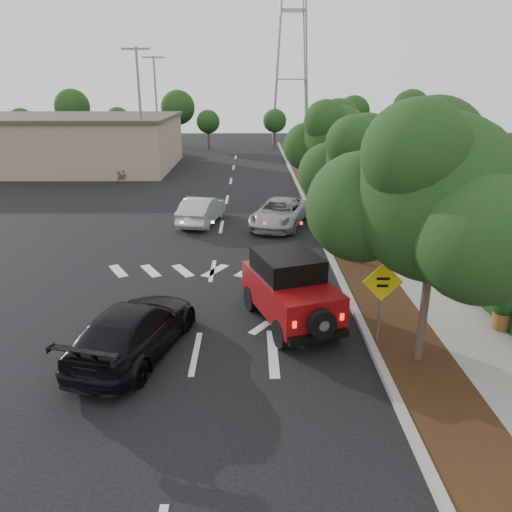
{
  "coord_description": "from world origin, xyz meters",
  "views": [
    {
      "loc": [
        1.45,
        -11.36,
        6.6
      ],
      "look_at": [
        1.59,
        3.0,
        1.62
      ],
      "focal_mm": 35.0,
      "sensor_mm": 36.0,
      "label": 1
    }
  ],
  "objects_px": {
    "silver_suv_ahead": "(280,213)",
    "speed_hump_sign": "(382,292)",
    "red_jeep": "(288,288)",
    "black_suv_oncoming": "(134,329)"
  },
  "relations": [
    {
      "from": "black_suv_oncoming",
      "to": "speed_hump_sign",
      "type": "bearing_deg",
      "value": -161.63
    },
    {
      "from": "silver_suv_ahead",
      "to": "speed_hump_sign",
      "type": "bearing_deg",
      "value": -63.06
    },
    {
      "from": "red_jeep",
      "to": "speed_hump_sign",
      "type": "relative_size",
      "value": 1.87
    },
    {
      "from": "black_suv_oncoming",
      "to": "silver_suv_ahead",
      "type": "bearing_deg",
      "value": -94.76
    },
    {
      "from": "red_jeep",
      "to": "speed_hump_sign",
      "type": "xyz_separation_m",
      "value": [
        2.3,
        -1.48,
        0.5
      ]
    },
    {
      "from": "red_jeep",
      "to": "black_suv_oncoming",
      "type": "height_order",
      "value": "red_jeep"
    },
    {
      "from": "silver_suv_ahead",
      "to": "speed_hump_sign",
      "type": "height_order",
      "value": "speed_hump_sign"
    },
    {
      "from": "silver_suv_ahead",
      "to": "speed_hump_sign",
      "type": "xyz_separation_m",
      "value": [
        1.97,
        -11.73,
        0.89
      ]
    },
    {
      "from": "silver_suv_ahead",
      "to": "black_suv_oncoming",
      "type": "height_order",
      "value": "black_suv_oncoming"
    },
    {
      "from": "red_jeep",
      "to": "speed_hump_sign",
      "type": "height_order",
      "value": "speed_hump_sign"
    }
  ]
}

